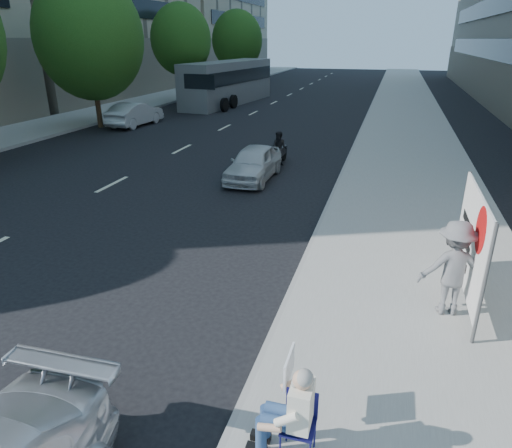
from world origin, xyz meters
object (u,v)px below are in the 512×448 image
(seated_protester, at_px, (291,406))
(bus, at_px, (229,83))
(protest_banner, at_px, (471,241))
(jogger, at_px, (453,268))
(white_sedan_mid, at_px, (135,114))
(motorcycle, at_px, (280,150))
(white_sedan_near, at_px, (254,163))

(seated_protester, distance_m, bus, 34.43)
(protest_banner, bearing_deg, bus, 117.98)
(jogger, bearing_deg, bus, -73.73)
(protest_banner, bearing_deg, white_sedan_mid, 135.79)
(seated_protester, xyz_separation_m, motorcycle, (-3.56, 14.14, -0.24))
(seated_protester, distance_m, motorcycle, 14.59)
(jogger, distance_m, white_sedan_near, 10.00)
(white_sedan_near, distance_m, white_sedan_mid, 13.63)
(seated_protester, distance_m, white_sedan_mid, 25.20)
(motorcycle, height_order, bus, bus)
(white_sedan_mid, height_order, bus, bus)
(jogger, xyz_separation_m, bus, (-14.36, 28.25, 0.57))
(jogger, bearing_deg, white_sedan_near, -62.65)
(bus, bearing_deg, protest_banner, -55.49)
(white_sedan_mid, relative_size, motorcycle, 2.09)
(white_sedan_near, bearing_deg, jogger, -51.35)
(seated_protester, relative_size, motorcycle, 0.64)
(protest_banner, relative_size, bus, 0.25)
(protest_banner, distance_m, white_sedan_mid, 23.35)
(jogger, height_order, white_sedan_near, jogger)
(white_sedan_mid, xyz_separation_m, bus, (2.03, 11.39, 0.93))
(seated_protester, height_order, motorcycle, seated_protester)
(white_sedan_near, bearing_deg, seated_protester, -70.67)
(white_sedan_mid, bearing_deg, bus, -96.74)
(jogger, distance_m, protest_banner, 0.76)
(motorcycle, xyz_separation_m, bus, (-8.64, 18.04, 1.00))
(protest_banner, xyz_separation_m, white_sedan_near, (-6.49, 7.28, -0.77))
(bus, bearing_deg, white_sedan_near, -61.53)
(protest_banner, bearing_deg, jogger, -119.36)
(white_sedan_mid, xyz_separation_m, motorcycle, (10.67, -6.65, -0.06))
(seated_protester, xyz_separation_m, white_sedan_near, (-4.00, 11.80, -0.24))
(jogger, relative_size, protest_banner, 0.60)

